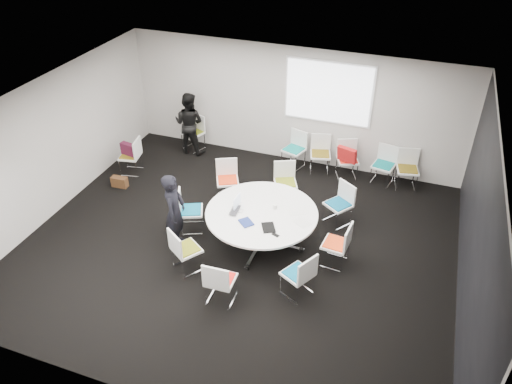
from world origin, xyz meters
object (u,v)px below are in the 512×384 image
(chair_back_d, at_px, (383,172))
(maroon_bag, at_px, (129,149))
(chair_back_c, at_px, (347,166))
(person_back, at_px, (189,123))
(chair_person_back, at_px, (194,139))
(chair_ring_d, at_px, (228,187))
(person_main, at_px, (175,212))
(chair_ring_a, at_px, (335,251))
(chair_back_a, at_px, (294,156))
(cup, at_px, (275,206))
(chair_ring_f, at_px, (187,257))
(conference_table, at_px, (262,221))
(chair_ring_b, at_px, (338,211))
(laptop, at_px, (237,211))
(brown_bag, at_px, (120,182))
(chair_back_b, at_px, (320,161))
(chair_back_e, at_px, (406,176))
(chair_ring_h, at_px, (298,282))
(chair_spare_left, at_px, (132,162))
(chair_ring_c, at_px, (285,190))
(chair_ring_e, at_px, (191,218))

(chair_back_d, bearing_deg, maroon_bag, 27.02)
(chair_back_c, height_order, person_back, person_back)
(chair_back_c, height_order, chair_person_back, same)
(chair_ring_d, xyz_separation_m, person_main, (-0.29, -1.81, 0.51))
(chair_ring_d, distance_m, chair_person_back, 2.42)
(chair_ring_d, relative_size, chair_back_d, 1.00)
(chair_ring_a, bearing_deg, chair_back_d, -2.22)
(chair_back_a, height_order, cup, chair_back_a)
(chair_ring_f, distance_m, chair_back_c, 4.58)
(chair_back_c, relative_size, person_main, 0.56)
(maroon_bag, bearing_deg, conference_table, -20.67)
(chair_ring_a, xyz_separation_m, chair_back_d, (0.41, 3.07, 0.00))
(chair_ring_b, bearing_deg, laptop, 72.38)
(chair_person_back, distance_m, maroon_bag, 1.82)
(chair_back_d, xyz_separation_m, chair_person_back, (-4.73, -0.01, 0.00))
(chair_ring_b, bearing_deg, chair_back_d, -73.90)
(conference_table, bearing_deg, person_main, -157.50)
(chair_back_c, bearing_deg, chair_ring_a, 75.29)
(chair_ring_a, distance_m, maroon_bag, 5.41)
(chair_ring_a, distance_m, person_main, 3.02)
(chair_back_c, height_order, brown_bag, chair_back_c)
(chair_back_b, bearing_deg, chair_ring_d, 32.54)
(chair_back_e, distance_m, laptop, 4.22)
(chair_ring_a, distance_m, chair_person_back, 5.29)
(chair_ring_b, xyz_separation_m, chair_back_e, (1.16, 1.84, 0.00))
(person_main, xyz_separation_m, maroon_bag, (-2.25, 2.02, -0.16))
(chair_ring_d, relative_size, chair_ring_h, 1.00)
(person_main, relative_size, cup, 17.41)
(chair_back_e, distance_m, chair_spare_left, 6.30)
(chair_ring_f, height_order, chair_ring_h, same)
(chair_back_b, distance_m, chair_back_c, 0.65)
(chair_back_d, distance_m, person_back, 4.76)
(chair_person_back, bearing_deg, person_back, 108.74)
(chair_ring_f, height_order, person_back, person_back)
(person_main, distance_m, cup, 1.86)
(chair_back_c, xyz_separation_m, person_back, (-3.92, -0.15, 0.51))
(chair_back_a, relative_size, chair_spare_left, 1.00)
(chair_ring_a, height_order, brown_bag, chair_ring_a)
(chair_back_c, distance_m, cup, 2.93)
(chair_ring_d, bearing_deg, chair_back_c, -168.56)
(chair_ring_f, bearing_deg, chair_back_e, 84.29)
(person_main, bearing_deg, chair_ring_d, -19.48)
(chair_back_a, xyz_separation_m, chair_back_e, (2.62, -0.01, 0.00))
(person_main, bearing_deg, maroon_bag, 37.57)
(chair_ring_f, xyz_separation_m, chair_ring_h, (2.04, 0.07, 0.00))
(person_back, bearing_deg, chair_ring_a, 146.81)
(laptop, bearing_deg, chair_ring_c, -18.85)
(chair_ring_e, height_order, chair_ring_h, same)
(chair_ring_h, distance_m, chair_back_b, 4.10)
(chair_person_back, bearing_deg, chair_spare_left, 81.80)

